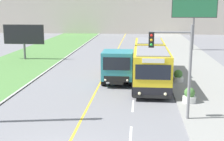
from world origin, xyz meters
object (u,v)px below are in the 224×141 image
traffic_light_mast (177,60)px  billboard_small (24,35)px  dump_truck (118,66)px  planter_round_second (178,76)px  planter_round_near (189,96)px  billboard_large (194,11)px  city_bus (150,62)px

traffic_light_mast → billboard_small: (-15.03, 17.80, -0.53)m
dump_truck → traffic_light_mast: 8.89m
billboard_small → dump_truck: bearing=-41.0°
billboard_small → planter_round_second: bearing=-30.1°
planter_round_near → traffic_light_mast: bearing=-112.7°
billboard_small → planter_round_second: (16.18, -9.39, -2.27)m
dump_truck → billboard_large: size_ratio=0.93×
city_bus → billboard_small: 16.60m
billboard_large → planter_round_near: size_ratio=7.05×
planter_round_near → planter_round_second: bearing=90.8°
city_bus → planter_round_second: size_ratio=12.41×
city_bus → dump_truck: 2.72m
traffic_light_mast → billboard_large: 27.46m
traffic_light_mast → billboard_small: traffic_light_mast is taller
billboard_small → planter_round_near: size_ratio=4.79×
planter_round_near → planter_round_second: (-0.07, 5.47, -0.00)m
planter_round_near → planter_round_second: size_ratio=1.00×
billboard_small → planter_round_near: billboard_small is taller
city_bus → planter_round_near: 6.44m
dump_truck → billboard_large: bearing=65.0°
dump_truck → billboard_small: bearing=139.0°
billboard_large → city_bus: bearing=-109.3°
traffic_light_mast → billboard_small: 23.30m
dump_truck → planter_round_second: (4.78, 0.53, -0.84)m
billboard_small → planter_round_near: bearing=-42.4°
planter_round_second → city_bus: bearing=168.5°
city_bus → billboard_large: bearing=70.7°
dump_truck → billboard_small: 15.18m
dump_truck → planter_round_second: size_ratio=6.57×
billboard_large → planter_round_near: (-3.99, -23.94, -4.86)m
city_bus → traffic_light_mast: traffic_light_mast is taller
dump_truck → planter_round_near: (4.85, -4.94, -0.84)m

